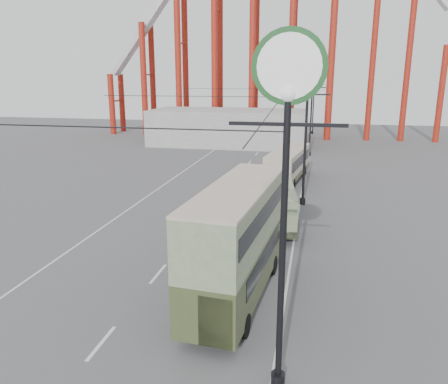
% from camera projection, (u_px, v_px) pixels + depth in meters
% --- Properties ---
extents(ground, '(160.00, 160.00, 0.00)m').
position_uv_depth(ground, '(147.00, 318.00, 17.84)').
color(ground, '#555557').
rests_on(ground, ground).
extents(road_markings, '(12.52, 120.00, 0.01)m').
position_uv_depth(road_markings, '(225.00, 194.00, 36.64)').
color(road_markings, silver).
rests_on(road_markings, ground).
extents(lamp_post_near, '(3.20, 0.44, 10.80)m').
position_uv_depth(lamp_post_near, '(287.00, 141.00, 11.86)').
color(lamp_post_near, black).
rests_on(lamp_post_near, ground).
extents(lamp_post_mid, '(3.20, 0.44, 9.32)m').
position_uv_depth(lamp_post_mid, '(305.00, 144.00, 32.54)').
color(lamp_post_mid, black).
rests_on(lamp_post_mid, ground).
extents(lamp_post_far, '(3.20, 0.44, 9.32)m').
position_uv_depth(lamp_post_far, '(311.00, 118.00, 53.34)').
color(lamp_post_far, black).
rests_on(lamp_post_far, ground).
extents(lamp_post_distant, '(3.20, 0.44, 9.32)m').
position_uv_depth(lamp_post_distant, '(313.00, 106.00, 74.15)').
color(lamp_post_distant, black).
rests_on(lamp_post_distant, ground).
extents(fairground_shed, '(22.00, 10.00, 5.00)m').
position_uv_depth(fairground_shed, '(229.00, 127.00, 62.85)').
color(fairground_shed, gray).
rests_on(fairground_shed, ground).
extents(double_decker_bus, '(3.20, 9.70, 5.12)m').
position_uv_depth(double_decker_bus, '(238.00, 236.00, 18.92)').
color(double_decker_bus, '#3B4424').
rests_on(double_decker_bus, ground).
extents(single_decker_green, '(3.60, 10.13, 2.80)m').
position_uv_depth(single_decker_green, '(274.00, 198.00, 29.60)').
color(single_decker_green, '#697C5B').
rests_on(single_decker_green, ground).
extents(single_decker_cream, '(3.70, 9.88, 3.00)m').
position_uv_depth(single_decker_cream, '(288.00, 163.00, 40.85)').
color(single_decker_cream, '#B8A994').
rests_on(single_decker_cream, ground).
extents(pedestrian, '(0.74, 0.65, 1.72)m').
position_uv_depth(pedestrian, '(227.00, 211.00, 29.06)').
color(pedestrian, black).
rests_on(pedestrian, ground).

